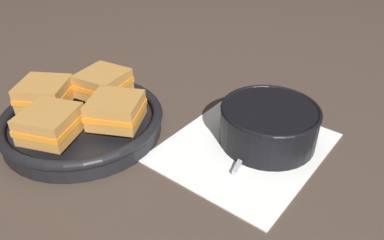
{
  "coord_description": "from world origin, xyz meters",
  "views": [
    {
      "loc": [
        -0.44,
        -0.35,
        0.4
      ],
      "look_at": [
        -0.02,
        0.01,
        0.04
      ],
      "focal_mm": 35.0,
      "sensor_mm": 36.0,
      "label": 1
    }
  ],
  "objects_px": {
    "skillet": "(82,122)",
    "sandwich_near_left": "(103,83)",
    "sandwich_far_right": "(116,110)",
    "sandwich_near_right": "(45,94)",
    "sandwich_far_left": "(50,124)",
    "spoon": "(253,132)",
    "soup_bowl": "(269,123)"
  },
  "relations": [
    {
      "from": "skillet",
      "to": "sandwich_far_left",
      "type": "xyz_separation_m",
      "value": [
        -0.07,
        -0.03,
        0.04
      ]
    },
    {
      "from": "sandwich_near_left",
      "to": "sandwich_far_right",
      "type": "relative_size",
      "value": 0.88
    },
    {
      "from": "sandwich_near_right",
      "to": "sandwich_far_left",
      "type": "relative_size",
      "value": 1.04
    },
    {
      "from": "spoon",
      "to": "sandwich_far_right",
      "type": "height_order",
      "value": "sandwich_far_right"
    },
    {
      "from": "soup_bowl",
      "to": "sandwich_near_right",
      "type": "xyz_separation_m",
      "value": [
        -0.22,
        0.34,
        0.02
      ]
    },
    {
      "from": "skillet",
      "to": "sandwich_near_left",
      "type": "relative_size",
      "value": 3.78
    },
    {
      "from": "soup_bowl",
      "to": "spoon",
      "type": "distance_m",
      "value": 0.04
    },
    {
      "from": "sandwich_near_right",
      "to": "sandwich_far_left",
      "type": "height_order",
      "value": "same"
    },
    {
      "from": "sandwich_far_left",
      "to": "sandwich_near_right",
      "type": "bearing_deg",
      "value": 63.73
    },
    {
      "from": "sandwich_far_left",
      "to": "spoon",
      "type": "bearing_deg",
      "value": -38.84
    },
    {
      "from": "skillet",
      "to": "spoon",
      "type": "bearing_deg",
      "value": -50.57
    },
    {
      "from": "spoon",
      "to": "sandwich_far_right",
      "type": "xyz_separation_m",
      "value": [
        -0.17,
        0.17,
        0.06
      ]
    },
    {
      "from": "soup_bowl",
      "to": "skillet",
      "type": "relative_size",
      "value": 0.44
    },
    {
      "from": "skillet",
      "to": "sandwich_near_left",
      "type": "height_order",
      "value": "sandwich_near_left"
    },
    {
      "from": "skillet",
      "to": "sandwich_near_left",
      "type": "xyz_separation_m",
      "value": [
        0.07,
        0.02,
        0.04
      ]
    },
    {
      "from": "sandwich_far_right",
      "to": "sandwich_far_left",
      "type": "bearing_deg",
      "value": 153.73
    },
    {
      "from": "soup_bowl",
      "to": "sandwich_far_right",
      "type": "distance_m",
      "value": 0.27
    },
    {
      "from": "sandwich_far_right",
      "to": "sandwich_near_left",
      "type": "bearing_deg",
      "value": 63.73
    },
    {
      "from": "sandwich_near_right",
      "to": "sandwich_far_right",
      "type": "bearing_deg",
      "value": -71.27
    },
    {
      "from": "spoon",
      "to": "skillet",
      "type": "height_order",
      "value": "skillet"
    },
    {
      "from": "sandwich_near_right",
      "to": "sandwich_far_left",
      "type": "distance_m",
      "value": 0.11
    },
    {
      "from": "spoon",
      "to": "sandwich_far_left",
      "type": "bearing_deg",
      "value": 122.11
    },
    {
      "from": "skillet",
      "to": "sandwich_far_right",
      "type": "relative_size",
      "value": 3.32
    },
    {
      "from": "skillet",
      "to": "sandwich_far_right",
      "type": "height_order",
      "value": "sandwich_far_right"
    },
    {
      "from": "soup_bowl",
      "to": "sandwich_far_right",
      "type": "height_order",
      "value": "sandwich_far_right"
    },
    {
      "from": "spoon",
      "to": "sandwich_near_left",
      "type": "relative_size",
      "value": 1.71
    },
    {
      "from": "sandwich_near_left",
      "to": "sandwich_far_left",
      "type": "xyz_separation_m",
      "value": [
        -0.14,
        -0.05,
        0.0
      ]
    },
    {
      "from": "skillet",
      "to": "sandwich_far_left",
      "type": "distance_m",
      "value": 0.09
    },
    {
      "from": "spoon",
      "to": "sandwich_near_right",
      "type": "relative_size",
      "value": 1.48
    },
    {
      "from": "soup_bowl",
      "to": "sandwich_near_right",
      "type": "relative_size",
      "value": 1.45
    },
    {
      "from": "skillet",
      "to": "sandwich_far_right",
      "type": "xyz_separation_m",
      "value": [
        0.03,
        -0.07,
        0.04
      ]
    },
    {
      "from": "sandwich_near_right",
      "to": "spoon",
      "type": "bearing_deg",
      "value": -54.7
    }
  ]
}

